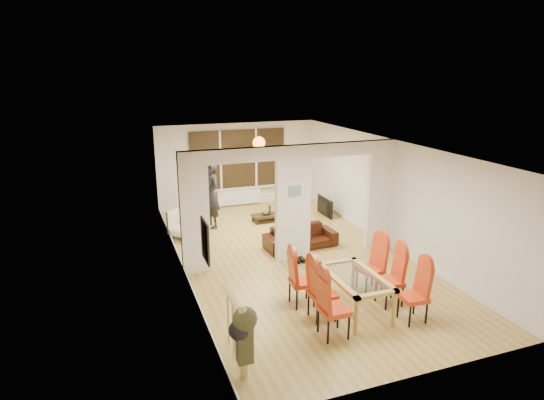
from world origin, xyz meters
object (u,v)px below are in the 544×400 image
armchair (188,223)px  person (211,195)px  dining_chair_la (334,305)px  television (322,207)px  dining_chair_rb (390,278)px  sofa (301,237)px  dining_chair_lc (302,278)px  bowl (266,214)px  bottle (270,210)px  dining_chair_ra (414,293)px  coffee_table (268,218)px  dining_chair_rc (370,266)px  dining_table (354,293)px  dining_chair_lb (323,290)px

armchair → person: size_ratio=0.44×
dining_chair_la → television: dining_chair_la is taller
dining_chair_rb → sofa: dining_chair_rb is taller
dining_chair_lc → bowl: bearing=83.3°
dining_chair_lc → bottle: bearing=82.0°
dining_chair_rb → armchair: dining_chair_rb is taller
dining_chair_la → television: 6.34m
dining_chair_ra → person: (-2.16, 5.92, 0.40)m
dining_chair_ra → person: bearing=114.3°
sofa → bottle: sofa is taller
dining_chair_ra → coffee_table: (-0.55, 5.86, -0.41)m
sofa → bottle: size_ratio=6.32×
dining_chair_rb → coffee_table: bearing=102.6°
dining_chair_rb → television: bearing=84.5°
dining_chair_la → dining_chair_ra: dining_chair_la is taller
dining_chair_rc → person: person is taller
dining_chair_rb → dining_chair_rc: (-0.08, 0.55, 0.01)m
person → bottle: person is taller
television → bottle: bearing=89.0°
dining_chair_ra → dining_chair_rc: (-0.12, 1.18, 0.02)m
dining_table → bowl: bearing=88.3°
person → television: bearing=72.5°
dining_chair_la → person: bearing=96.4°
coffee_table → dining_chair_rb: bearing=-84.5°
armchair → bottle: 2.43m
dining_table → dining_chair_lb: size_ratio=1.36×
coffee_table → bowl: (-0.07, 0.00, 0.13)m
coffee_table → bottle: size_ratio=3.20×
dining_table → dining_chair_lc: dining_chair_lc is taller
dining_chair_lb → dining_chair_rb: size_ratio=1.02×
dining_table → bowl: 5.25m
armchair → dining_chair_rb: bearing=-12.0°
dining_table → dining_chair_rb: dining_chair_rb is taller
sofa → dining_chair_ra: bearing=-86.5°
dining_chair_ra → armchair: 6.13m
sofa → dining_chair_lb: bearing=-110.3°
dining_chair_lb → bottle: bearing=80.3°
bottle → person: bearing=177.8°
dining_chair_rc → sofa: size_ratio=0.61×
dining_chair_ra → television: dining_chair_ra is taller
person → coffee_table: person is taller
dining_chair_lb → person: bearing=98.1°
dining_chair_lb → coffee_table: dining_chair_lb is taller
dining_chair_ra → dining_chair_rb: 0.63m
dining_chair_ra → bottle: dining_chair_ra is taller
dining_table → dining_chair_rb: bearing=0.7°
dining_chair_lc → dining_chair_rc: 1.44m
person → coffee_table: bearing=72.2°
dining_chair_lc → bowl: (0.94, 4.70, -0.29)m
dining_chair_rb → television: size_ratio=1.12×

